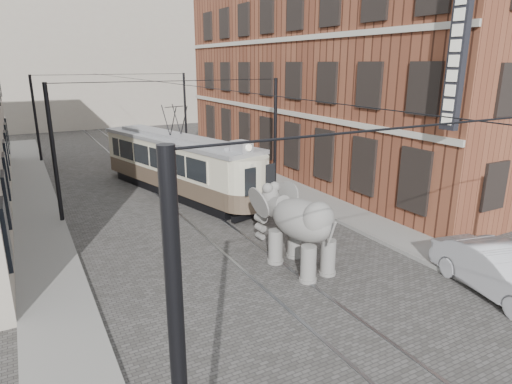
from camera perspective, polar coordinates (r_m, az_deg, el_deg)
ground at (r=16.94m, az=-2.36°, el=-7.09°), size 120.00×120.00×0.00m
tram_rails at (r=16.94m, az=-2.36°, el=-7.05°), size 1.54×80.00×0.02m
sidewalk_right at (r=20.09m, az=13.21°, el=-3.47°), size 2.00×60.00×0.15m
sidewalk_left at (r=15.49m, az=-24.89°, el=-10.75°), size 2.00×60.00×0.15m
brick_building at (r=29.08m, az=9.59°, el=14.67°), size 8.00×26.00×12.00m
distant_block at (r=54.41m, az=-22.14°, el=15.47°), size 28.00×10.00×14.00m
catenary at (r=20.44m, az=-9.20°, el=5.61°), size 11.00×30.20×6.00m
tram at (r=23.56m, az=-10.25°, el=5.28°), size 5.29×11.92×4.64m
elephant at (r=14.83m, az=5.91°, el=-5.07°), size 2.92×4.64×2.68m
parked_car at (r=15.27m, az=28.93°, el=-8.98°), size 2.40×4.65×1.46m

